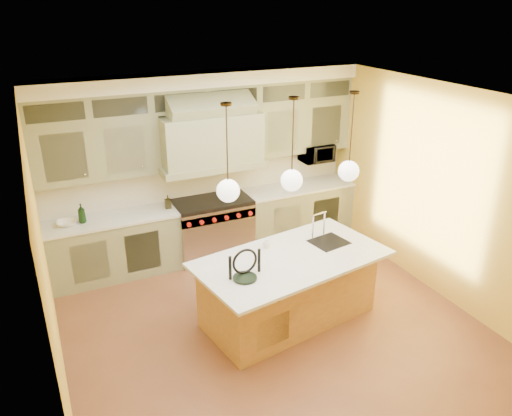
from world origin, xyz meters
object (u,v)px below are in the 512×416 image
microwave (317,153)px  counter_stool (251,296)px  kitchen_island (289,286)px  range (213,227)px

microwave → counter_stool: bearing=-133.2°
kitchen_island → microwave: microwave is taller
range → kitchen_island: size_ratio=0.47×
kitchen_island → microwave: 2.91m
range → microwave: microwave is taller
range → microwave: 2.18m
counter_stool → microwave: bearing=43.2°
kitchen_island → counter_stool: kitchen_island is taller
range → microwave: (1.95, 0.11, 0.96)m
kitchen_island → counter_stool: 0.81m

